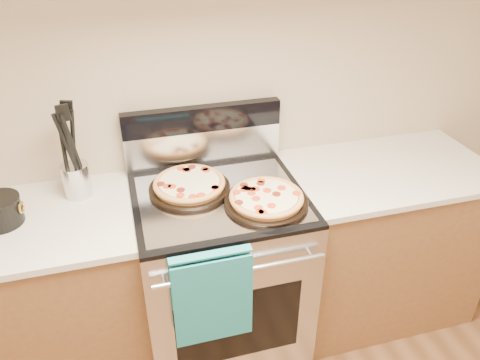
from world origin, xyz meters
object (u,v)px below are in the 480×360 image
object	(u,v)px
range_body	(221,274)
pepperoni_pizza_back	(189,185)
utensil_crock	(77,180)
pepperoni_pizza_front	(266,199)

from	to	relation	value
range_body	pepperoni_pizza_back	xyz separation A→B (m)	(-0.12, 0.07, 0.50)
utensil_crock	pepperoni_pizza_front	bearing A→B (deg)	-22.26
pepperoni_pizza_back	pepperoni_pizza_front	bearing A→B (deg)	-33.92
range_body	utensil_crock	xyz separation A→B (m)	(-0.60, 0.19, 0.54)
range_body	utensil_crock	world-z (taller)	utensil_crock
range_body	pepperoni_pizza_back	bearing A→B (deg)	149.20
pepperoni_pizza_front	utensil_crock	bearing A→B (deg)	157.74
range_body	utensil_crock	size ratio (longest dim) A/B	5.93
pepperoni_pizza_back	pepperoni_pizza_front	distance (m)	0.36
range_body	pepperoni_pizza_front	distance (m)	0.55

